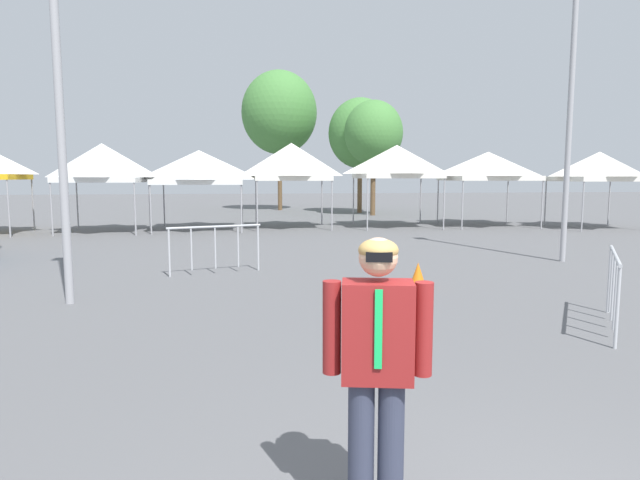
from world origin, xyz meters
TOP-DOWN VIEW (x-y plane):
  - canopy_tent_left_of_center at (-6.52, 19.92)m, footprint 3.14×3.14m
  - canopy_tent_right_of_center at (-2.88, 20.37)m, footprint 3.58×3.58m
  - canopy_tent_behind_left at (0.92, 20.64)m, footprint 3.20×3.20m
  - canopy_tent_behind_right at (5.43, 20.41)m, footprint 3.45×3.45m
  - canopy_tent_behind_center at (9.57, 20.33)m, footprint 3.81×3.81m
  - canopy_tent_far_right at (13.67, 18.56)m, footprint 3.37×3.37m
  - person_foreground at (-0.53, 0.89)m, footprint 0.64×0.32m
  - light_pole_near_lift at (-4.19, 7.36)m, footprint 0.36×0.36m
  - light_pole_opposite_side at (6.82, 10.34)m, footprint 0.36×0.36m
  - tree_behind_tents_center at (6.19, 27.47)m, footprint 3.26×3.26m
  - tree_behind_tents_left at (5.97, 29.85)m, footprint 3.81×3.81m
  - tree_behind_tents_right at (1.38, 33.19)m, footprint 4.85×4.85m
  - crowd_barrier_mid_lot at (-1.86, 9.88)m, footprint 2.03×0.65m
  - crowd_barrier_near_person at (3.86, 4.59)m, footprint 1.23×1.76m
  - traffic_cone_lot_center at (2.14, 7.87)m, footprint 0.32×0.32m

SIDE VIEW (x-z plane):
  - traffic_cone_lot_center at x=2.14m, z-range 0.00..0.47m
  - crowd_barrier_mid_lot at x=-1.86m, z-range 0.22..1.29m
  - crowd_barrier_near_person at x=3.86m, z-range 0.22..1.29m
  - person_foreground at x=-0.53m, z-range 0.14..1.92m
  - canopy_tent_right_of_center at x=-2.88m, z-range 0.93..4.16m
  - canopy_tent_far_right at x=13.67m, z-range 0.98..4.19m
  - canopy_tent_behind_center at x=9.57m, z-range 1.00..4.25m
  - canopy_tent_left_of_center at x=-6.52m, z-range 0.97..4.41m
  - canopy_tent_behind_left at x=0.92m, z-range 1.00..4.57m
  - canopy_tent_behind_right at x=5.43m, z-range 1.05..4.56m
  - light_pole_near_lift at x=-4.19m, z-range 0.56..8.53m
  - tree_behind_tents_center at x=6.19m, z-range 1.39..7.80m
  - light_pole_opposite_side at x=6.82m, z-range 0.56..8.88m
  - tree_behind_tents_left at x=5.97m, z-range 1.33..8.20m
  - tree_behind_tents_right at x=1.38m, z-range 1.80..10.77m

